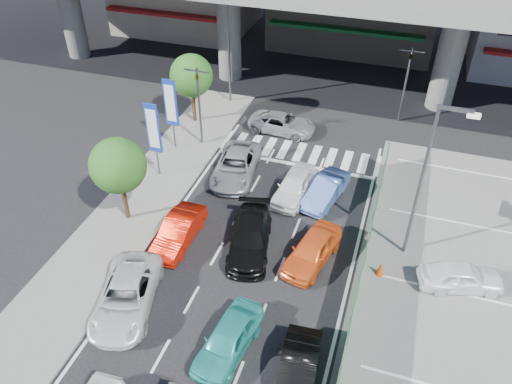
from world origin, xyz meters
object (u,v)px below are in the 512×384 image
(sedan_white_mid_left, at_px, (126,296))
(tree_far, at_px, (191,76))
(signboard_far, at_px, (171,105))
(sedan_white_front_mid, at_px, (294,186))
(hatch_black_mid_right, at_px, (297,373))
(crossing_wagon_silver, at_px, (282,123))
(sedan_black_mid, at_px, (250,238))
(street_lamp_left, at_px, (231,39))
(kei_truck_front_right, at_px, (326,190))
(traffic_light_right, at_px, (409,67))
(tree_near, at_px, (118,166))
(taxi_orange_left, at_px, (179,231))
(parked_sedan_white, at_px, (462,277))
(traffic_light_left, at_px, (198,88))
(street_lamp_right, at_px, (427,173))
(signboard_near, at_px, (153,131))
(taxi_teal_mid, at_px, (228,339))
(taxi_orange_right, at_px, (312,250))
(traffic_cone, at_px, (380,268))
(wagon_silver_front_left, at_px, (236,166))

(sedan_white_mid_left, bearing_deg, tree_far, 88.69)
(signboard_far, height_order, sedan_white_front_mid, signboard_far)
(hatch_black_mid_right, bearing_deg, tree_far, 119.77)
(signboard_far, distance_m, crossing_wagon_silver, 7.56)
(sedan_black_mid, bearing_deg, street_lamp_left, 100.93)
(kei_truck_front_right, height_order, crossing_wagon_silver, kei_truck_front_right)
(traffic_light_right, bearing_deg, tree_near, -129.81)
(sedan_white_mid_left, relative_size, taxi_orange_left, 1.23)
(tree_near, distance_m, kei_truck_front_right, 11.01)
(sedan_white_front_mid, height_order, parked_sedan_white, sedan_white_front_mid)
(kei_truck_front_right, bearing_deg, tree_far, 163.84)
(hatch_black_mid_right, height_order, sedan_white_front_mid, sedan_white_front_mid)
(traffic_light_left, distance_m, traffic_light_right, 13.63)
(taxi_orange_left, bearing_deg, crossing_wagon_silver, 80.89)
(street_lamp_right, relative_size, sedan_white_mid_left, 1.61)
(signboard_near, xyz_separation_m, parked_sedan_white, (16.75, -3.55, -2.37))
(tree_near, relative_size, tree_far, 1.00)
(traffic_light_left, xyz_separation_m, tree_far, (-1.60, 2.50, -0.55))
(signboard_far, relative_size, sedan_white_mid_left, 0.95)
(traffic_light_right, xyz_separation_m, tree_far, (-13.30, -4.50, -0.55))
(traffic_light_left, relative_size, kei_truck_front_right, 1.33)
(street_lamp_right, xyz_separation_m, signboard_near, (-14.37, 1.99, -1.71))
(street_lamp_left, xyz_separation_m, taxi_teal_mid, (7.19, -19.86, -4.10))
(taxi_orange_left, bearing_deg, tree_near, 167.47)
(sedan_black_mid, bearing_deg, taxi_orange_right, -10.23)
(sedan_black_mid, relative_size, traffic_cone, 6.41)
(sedan_black_mid, height_order, traffic_cone, sedan_black_mid)
(signboard_near, distance_m, sedan_white_front_mid, 8.35)
(traffic_light_right, distance_m, kei_truck_front_right, 11.10)
(sedan_white_front_mid, bearing_deg, signboard_far, 169.27)
(tree_far, height_order, hatch_black_mid_right, tree_far)
(sedan_white_mid_left, relative_size, wagon_silver_front_left, 1.00)
(signboard_near, height_order, signboard_far, same)
(traffic_light_right, height_order, tree_near, traffic_light_right)
(street_lamp_right, height_order, signboard_far, street_lamp_right)
(street_lamp_left, relative_size, signboard_far, 1.70)
(crossing_wagon_silver, bearing_deg, sedan_black_mid, -168.76)
(traffic_light_right, xyz_separation_m, taxi_orange_left, (-9.19, -15.75, -3.27))
(traffic_light_right, distance_m, signboard_near, 16.83)
(signboard_near, xyz_separation_m, tree_far, (-0.60, 6.51, 0.32))
(taxi_orange_left, relative_size, taxi_orange_right, 1.00)
(taxi_orange_left, bearing_deg, sedan_white_front_mid, 50.39)
(sedan_black_mid, height_order, crossing_wagon_silver, sedan_black_mid)
(sedan_white_front_mid, bearing_deg, taxi_orange_right, -60.63)
(tree_far, bearing_deg, street_lamp_left, 67.16)
(street_lamp_left, relative_size, hatch_black_mid_right, 2.04)
(tree_near, relative_size, sedan_black_mid, 1.01)
(taxi_teal_mid, height_order, crossing_wagon_silver, taxi_teal_mid)
(tree_far, distance_m, crossing_wagon_silver, 6.69)
(traffic_light_right, bearing_deg, street_lamp_right, -82.66)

